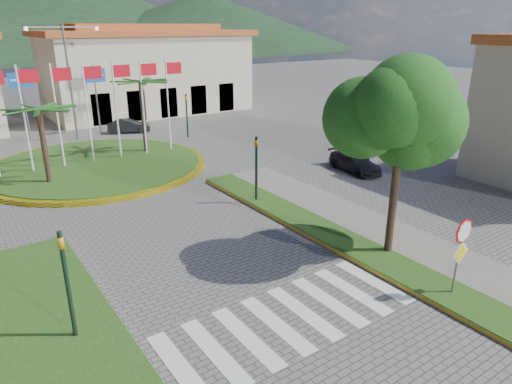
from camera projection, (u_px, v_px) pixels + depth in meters
sidewalk_right at (471, 284)px, 14.71m from camera, size 4.00×28.00×0.15m
verge_right at (450, 295)px, 14.06m from camera, size 1.60×28.00×0.18m
median_left at (27, 368)px, 11.07m from camera, size 5.00×14.00×0.18m
crosswalk at (287, 319)px, 13.05m from camera, size 8.00×3.00×0.01m
roundabout_island at (97, 165)px, 26.86m from camera, size 12.70×12.70×6.00m
stop_sign at (461, 245)px, 13.50m from camera, size 0.80×0.11×2.65m
deciduous_tree at (403, 114)px, 14.99m from camera, size 3.60×3.60×6.80m
traffic_light_left at (66, 277)px, 11.52m from camera, size 0.15×0.18×3.20m
traffic_light_right at (256, 163)px, 20.96m from camera, size 0.15×0.18×3.20m
traffic_light_far at (187, 111)px, 33.62m from camera, size 0.18×0.15×3.20m
direction_sign_west at (23, 93)px, 31.54m from camera, size 1.60×0.14×5.20m
direction_sign_east at (96, 87)px, 34.22m from camera, size 1.60×0.14×5.20m
street_lamp_centre at (69, 77)px, 32.07m from camera, size 4.80×0.16×8.00m
building_right at (147, 70)px, 43.27m from camera, size 19.08×9.54×8.05m
hill_far_mid at (2, 0)px, 136.10m from camera, size 180.00×180.00×30.00m
hill_far_east at (205, 22)px, 148.44m from camera, size 120.00×120.00×18.00m
car_dark_b at (129, 126)px, 35.54m from camera, size 3.38×2.25×1.05m
car_side_right at (355, 162)px, 26.13m from camera, size 1.86×3.75×1.05m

